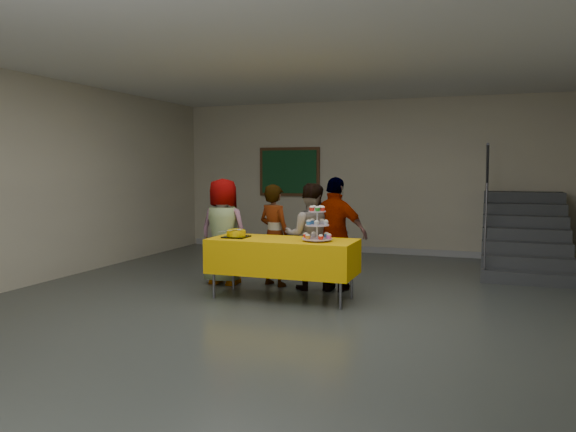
% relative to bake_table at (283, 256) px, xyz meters
% --- Properties ---
extents(room_shell, '(10.00, 10.04, 3.02)m').
position_rel_bake_table_xyz_m(room_shell, '(0.33, -0.71, 1.57)').
color(room_shell, '#4C514C').
rests_on(room_shell, ground).
extents(bake_table, '(1.88, 0.78, 0.77)m').
position_rel_bake_table_xyz_m(bake_table, '(0.00, 0.00, 0.00)').
color(bake_table, '#595960').
rests_on(bake_table, ground).
extents(cupcake_stand, '(0.38, 0.38, 0.44)m').
position_rel_bake_table_xyz_m(cupcake_stand, '(0.47, -0.05, 0.40)').
color(cupcake_stand, silver).
rests_on(cupcake_stand, bake_table).
extents(bear_cake, '(0.32, 0.36, 0.12)m').
position_rel_bake_table_xyz_m(bear_cake, '(-0.63, -0.05, 0.27)').
color(bear_cake, black).
rests_on(bear_cake, bake_table).
extents(schoolchild_a, '(0.77, 0.52, 1.53)m').
position_rel_bake_table_xyz_m(schoolchild_a, '(-1.12, 0.56, 0.21)').
color(schoolchild_a, slate).
rests_on(schoolchild_a, ground).
extents(schoolchild_b, '(0.62, 0.52, 1.45)m').
position_rel_bake_table_xyz_m(schoolchild_b, '(-0.39, 0.72, 0.17)').
color(schoolchild_b, slate).
rests_on(schoolchild_b, ground).
extents(schoolchild_c, '(0.82, 0.71, 1.47)m').
position_rel_bake_table_xyz_m(schoolchild_c, '(0.16, 0.65, 0.18)').
color(schoolchild_c, slate).
rests_on(schoolchild_c, ground).
extents(schoolchild_d, '(0.97, 0.54, 1.56)m').
position_rel_bake_table_xyz_m(schoolchild_d, '(0.52, 0.67, 0.22)').
color(schoolchild_d, slate).
rests_on(schoolchild_d, ground).
extents(staircase, '(1.30, 2.40, 2.04)m').
position_rel_bake_table_xyz_m(staircase, '(3.03, 3.40, -0.07)').
color(staircase, '#424447').
rests_on(staircase, ground).
extents(noticeboard, '(1.30, 0.05, 1.00)m').
position_rel_bake_table_xyz_m(noticeboard, '(-1.43, 4.24, 1.04)').
color(noticeboard, '#472B16').
rests_on(noticeboard, ground).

